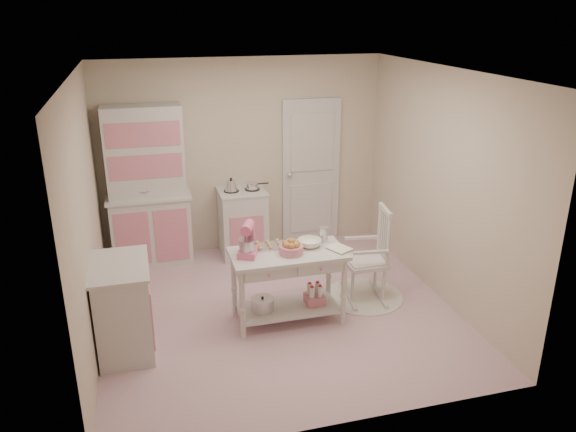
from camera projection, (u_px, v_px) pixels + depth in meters
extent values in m
plane|color=#C97E9A|center=(279.00, 310.00, 6.28)|extent=(3.80, 3.80, 0.00)
cube|color=white|center=(277.00, 72.00, 5.37)|extent=(3.80, 3.80, 0.04)
cube|color=beige|center=(243.00, 156.00, 7.54)|extent=(3.80, 0.04, 2.60)
cube|color=beige|center=(342.00, 281.00, 4.11)|extent=(3.80, 0.04, 2.60)
cube|color=beige|center=(86.00, 217.00, 5.36)|extent=(0.04, 3.80, 2.60)
cube|color=beige|center=(442.00, 186.00, 6.29)|extent=(0.04, 3.80, 2.60)
cube|color=silver|center=(311.00, 172.00, 7.85)|extent=(0.82, 0.05, 2.04)
cube|color=silver|center=(148.00, 188.00, 7.10)|extent=(1.06, 0.50, 2.08)
cube|color=silver|center=(243.00, 223.00, 7.55)|extent=(0.62, 0.57, 0.92)
cube|color=silver|center=(124.00, 307.00, 5.42)|extent=(0.54, 0.84, 0.92)
cylinder|color=white|center=(363.00, 296.00, 6.58)|extent=(0.92, 0.92, 0.01)
cube|color=silver|center=(366.00, 254.00, 6.39)|extent=(0.57, 0.78, 1.10)
cube|color=silver|center=(288.00, 286.00, 5.96)|extent=(1.20, 0.60, 0.80)
cube|color=pink|center=(247.00, 240.00, 5.67)|extent=(0.29, 0.34, 0.34)
cube|color=silver|center=(270.00, 246.00, 5.94)|extent=(0.34, 0.24, 0.02)
cylinder|color=#D47A8E|center=(291.00, 250.00, 5.76)|extent=(0.25, 0.25, 0.09)
imported|color=white|center=(310.00, 243.00, 5.94)|extent=(0.25, 0.25, 0.08)
cylinder|color=silver|center=(323.00, 235.00, 6.04)|extent=(0.10, 0.10, 0.17)
imported|color=white|center=(333.00, 251.00, 5.82)|extent=(0.27, 0.30, 0.02)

